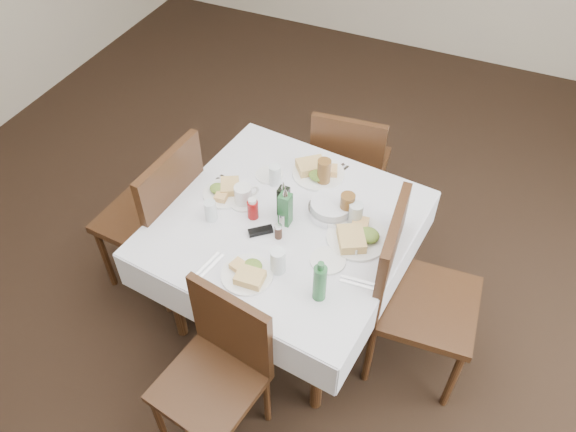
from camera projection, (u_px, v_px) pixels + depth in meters
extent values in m
plane|color=black|center=(293.00, 338.00, 3.21)|extent=(7.00, 7.00, 0.00)
cylinder|color=black|center=(174.00, 294.00, 2.98)|extent=(0.06, 0.06, 0.72)
cylinder|color=black|center=(261.00, 197.00, 3.50)|extent=(0.06, 0.06, 0.72)
cylinder|color=black|center=(318.00, 369.00, 2.68)|extent=(0.06, 0.06, 0.72)
cylinder|color=black|center=(390.00, 250.00, 3.20)|extent=(0.06, 0.06, 0.72)
cube|color=black|center=(285.00, 225.00, 2.82)|extent=(1.19, 1.19, 0.03)
cube|color=white|center=(285.00, 222.00, 2.80)|extent=(1.31, 1.31, 0.01)
cube|color=white|center=(338.00, 170.00, 3.24)|extent=(1.19, 0.14, 0.22)
cube|color=white|center=(219.00, 321.00, 2.52)|extent=(1.19, 0.14, 0.22)
cube|color=white|center=(393.00, 283.00, 2.67)|extent=(0.14, 1.19, 0.22)
cube|color=white|center=(192.00, 196.00, 3.09)|extent=(0.14, 1.19, 0.22)
cube|color=black|center=(351.00, 164.00, 3.59)|extent=(0.48, 0.48, 0.04)
cube|color=black|center=(347.00, 154.00, 3.29)|extent=(0.44, 0.09, 0.48)
cylinder|color=black|center=(382.00, 177.00, 3.83)|extent=(0.04, 0.04, 0.45)
cylinder|color=black|center=(370.00, 214.00, 3.58)|extent=(0.04, 0.04, 0.45)
cylinder|color=black|center=(329.00, 166.00, 3.91)|extent=(0.04, 0.04, 0.45)
cylinder|color=black|center=(314.00, 202.00, 3.66)|extent=(0.04, 0.04, 0.45)
cube|color=black|center=(209.00, 387.00, 2.53)|extent=(0.49, 0.49, 0.04)
cube|color=black|center=(231.00, 328.00, 2.48)|extent=(0.43, 0.11, 0.46)
cylinder|color=black|center=(159.00, 419.00, 2.65)|extent=(0.03, 0.03, 0.44)
cylinder|color=black|center=(208.00, 361.00, 2.86)|extent=(0.03, 0.03, 0.44)
cylinder|color=black|center=(267.00, 398.00, 2.72)|extent=(0.03, 0.03, 0.44)
cube|color=black|center=(427.00, 304.00, 2.77)|extent=(0.52, 0.52, 0.04)
cube|color=black|center=(389.00, 258.00, 2.63)|extent=(0.08, 0.49, 0.53)
cylinder|color=black|center=(453.00, 379.00, 2.76)|extent=(0.04, 0.04, 0.50)
cylinder|color=black|center=(369.00, 353.00, 2.86)|extent=(0.04, 0.04, 0.50)
cylinder|color=black|center=(464.00, 311.00, 3.03)|extent=(0.04, 0.04, 0.50)
cylinder|color=black|center=(387.00, 290.00, 3.13)|extent=(0.04, 0.04, 0.50)
cube|color=black|center=(149.00, 217.00, 3.18)|extent=(0.52, 0.52, 0.04)
cube|color=black|center=(174.00, 196.00, 2.92)|extent=(0.08, 0.49, 0.53)
cylinder|color=black|center=(150.00, 212.00, 3.56)|extent=(0.04, 0.04, 0.50)
cylinder|color=black|center=(205.00, 235.00, 3.42)|extent=(0.04, 0.04, 0.50)
cylinder|color=black|center=(105.00, 257.00, 3.30)|extent=(0.04, 0.04, 0.50)
cylinder|color=black|center=(163.00, 284.00, 3.16)|extent=(0.04, 0.04, 0.50)
cylinder|color=white|center=(318.00, 173.00, 3.04)|extent=(0.28, 0.28, 0.01)
cube|color=tan|center=(311.00, 166.00, 3.03)|extent=(0.19, 0.18, 0.05)
cube|color=gold|center=(328.00, 170.00, 3.02)|extent=(0.11, 0.10, 0.04)
ellipsoid|color=#3E6D16|center=(318.00, 175.00, 2.98)|extent=(0.11, 0.09, 0.05)
cylinder|color=white|center=(247.00, 275.00, 2.56)|extent=(0.24, 0.24, 0.01)
cube|color=tan|center=(250.00, 277.00, 2.51)|extent=(0.13, 0.11, 0.04)
cube|color=gold|center=(240.00, 267.00, 2.56)|extent=(0.09, 0.08, 0.03)
ellipsoid|color=#3E6D16|center=(253.00, 266.00, 2.56)|extent=(0.09, 0.08, 0.04)
cylinder|color=white|center=(357.00, 238.00, 2.71)|extent=(0.30, 0.30, 0.02)
cube|color=tan|center=(351.00, 239.00, 2.66)|extent=(0.18, 0.20, 0.05)
cube|color=gold|center=(360.00, 226.00, 2.73)|extent=(0.09, 0.11, 0.04)
ellipsoid|color=#3E6D16|center=(368.00, 235.00, 2.68)|extent=(0.11, 0.10, 0.05)
cylinder|color=white|center=(225.00, 193.00, 2.93)|extent=(0.23, 0.23, 0.01)
cube|color=tan|center=(230.00, 186.00, 2.93)|extent=(0.14, 0.15, 0.04)
cube|color=gold|center=(222.00, 196.00, 2.89)|extent=(0.07, 0.08, 0.03)
ellipsoid|color=#3E6D16|center=(218.00, 188.00, 2.92)|extent=(0.09, 0.08, 0.04)
cylinder|color=white|center=(269.00, 175.00, 3.03)|extent=(0.15, 0.15, 0.01)
cylinder|color=white|center=(328.00, 260.00, 2.61)|extent=(0.17, 0.17, 0.01)
cylinder|color=silver|center=(275.00, 175.00, 2.95)|extent=(0.06, 0.06, 0.12)
cylinder|color=silver|center=(278.00, 261.00, 2.54)|extent=(0.07, 0.07, 0.13)
cylinder|color=silver|center=(355.00, 214.00, 2.74)|extent=(0.07, 0.07, 0.13)
cylinder|color=silver|center=(211.00, 211.00, 2.77)|extent=(0.06, 0.06, 0.11)
cylinder|color=brown|center=(324.00, 172.00, 2.94)|extent=(0.07, 0.07, 0.15)
cylinder|color=brown|center=(347.00, 207.00, 2.76)|extent=(0.07, 0.07, 0.15)
cylinder|color=silver|center=(331.00, 210.00, 2.82)|extent=(0.23, 0.23, 0.04)
cylinder|color=white|center=(331.00, 206.00, 2.80)|extent=(0.21, 0.21, 0.05)
cube|color=black|center=(284.00, 201.00, 2.78)|extent=(0.05, 0.05, 0.17)
cone|color=silver|center=(283.00, 185.00, 2.70)|extent=(0.03, 0.03, 0.05)
cube|color=#256031|center=(285.00, 209.00, 2.73)|extent=(0.06, 0.06, 0.19)
cone|color=silver|center=(285.00, 192.00, 2.64)|extent=(0.03, 0.03, 0.05)
cylinder|color=maroon|center=(253.00, 210.00, 2.78)|extent=(0.06, 0.06, 0.10)
cylinder|color=white|center=(252.00, 201.00, 2.74)|extent=(0.04, 0.04, 0.02)
cylinder|color=white|center=(282.00, 220.00, 2.76)|extent=(0.03, 0.03, 0.06)
cylinder|color=silver|center=(282.00, 215.00, 2.73)|extent=(0.03, 0.03, 0.01)
cylinder|color=#41271B|center=(278.00, 232.00, 2.70)|extent=(0.04, 0.04, 0.07)
cylinder|color=silver|center=(278.00, 226.00, 2.67)|extent=(0.04, 0.04, 0.01)
cylinder|color=white|center=(244.00, 202.00, 2.89)|extent=(0.15, 0.15, 0.01)
cylinder|color=white|center=(243.00, 194.00, 2.85)|extent=(0.09, 0.09, 0.10)
cylinder|color=black|center=(243.00, 189.00, 2.82)|extent=(0.08, 0.08, 0.01)
torus|color=white|center=(253.00, 191.00, 2.87)|extent=(0.05, 0.06, 0.06)
cube|color=black|center=(260.00, 231.00, 2.73)|extent=(0.12, 0.11, 0.03)
cylinder|color=#256031|center=(320.00, 283.00, 2.41)|extent=(0.06, 0.06, 0.19)
cylinder|color=#256031|center=(321.00, 266.00, 2.33)|extent=(0.03, 0.03, 0.04)
cube|color=white|center=(351.00, 246.00, 2.65)|extent=(0.10, 0.07, 0.05)
cube|color=pink|center=(351.00, 245.00, 2.65)|extent=(0.08, 0.05, 0.02)
cube|color=silver|center=(333.00, 173.00, 3.05)|extent=(0.08, 0.19, 0.01)
cube|color=silver|center=(337.00, 175.00, 3.03)|extent=(0.08, 0.19, 0.01)
cube|color=silver|center=(212.00, 266.00, 2.59)|extent=(0.04, 0.17, 0.01)
cube|color=silver|center=(207.00, 264.00, 2.60)|extent=(0.04, 0.17, 0.01)
cube|color=silver|center=(356.00, 284.00, 2.52)|extent=(0.16, 0.03, 0.01)
cube|color=silver|center=(358.00, 280.00, 2.54)|extent=(0.16, 0.03, 0.01)
cube|color=silver|center=(233.00, 183.00, 2.99)|extent=(0.19, 0.08, 0.01)
cube|color=silver|center=(229.00, 186.00, 2.97)|extent=(0.19, 0.08, 0.01)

